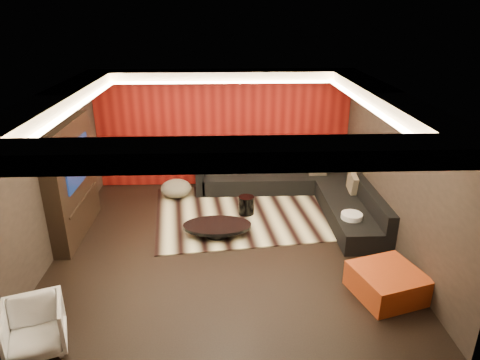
{
  "coord_description": "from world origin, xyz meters",
  "views": [
    {
      "loc": [
        -0.01,
        -6.9,
        4.11
      ],
      "look_at": [
        0.3,
        0.6,
        1.05
      ],
      "focal_mm": 32.0,
      "sensor_mm": 36.0,
      "label": 1
    }
  ],
  "objects_px": {
    "drum_stool": "(246,205)",
    "sectional_sofa": "(301,190)",
    "coffee_table": "(217,229)",
    "armchair": "(34,328)",
    "white_side_table": "(351,225)",
    "orange_ottoman": "(387,283)"
  },
  "relations": [
    {
      "from": "drum_stool",
      "to": "armchair",
      "type": "distance_m",
      "value": 4.73
    },
    {
      "from": "white_side_table",
      "to": "armchair",
      "type": "distance_m",
      "value": 5.53
    },
    {
      "from": "armchair",
      "to": "coffee_table",
      "type": "bearing_deg",
      "value": 31.64
    },
    {
      "from": "coffee_table",
      "to": "orange_ottoman",
      "type": "xyz_separation_m",
      "value": [
        2.6,
        -1.93,
        0.08
      ]
    },
    {
      "from": "drum_stool",
      "to": "orange_ottoman",
      "type": "xyz_separation_m",
      "value": [
        1.99,
        -2.81,
        -0.0
      ]
    },
    {
      "from": "armchair",
      "to": "sectional_sofa",
      "type": "bearing_deg",
      "value": 26.69
    },
    {
      "from": "orange_ottoman",
      "to": "sectional_sofa",
      "type": "height_order",
      "value": "sectional_sofa"
    },
    {
      "from": "white_side_table",
      "to": "armchair",
      "type": "relative_size",
      "value": 0.68
    },
    {
      "from": "white_side_table",
      "to": "orange_ottoman",
      "type": "distance_m",
      "value": 1.77
    },
    {
      "from": "coffee_table",
      "to": "armchair",
      "type": "height_order",
      "value": "armchair"
    },
    {
      "from": "drum_stool",
      "to": "orange_ottoman",
      "type": "bearing_deg",
      "value": -54.66
    },
    {
      "from": "white_side_table",
      "to": "sectional_sofa",
      "type": "bearing_deg",
      "value": 111.35
    },
    {
      "from": "coffee_table",
      "to": "armchair",
      "type": "bearing_deg",
      "value": -128.75
    },
    {
      "from": "white_side_table",
      "to": "orange_ottoman",
      "type": "height_order",
      "value": "white_side_table"
    },
    {
      "from": "sectional_sofa",
      "to": "coffee_table",
      "type": "bearing_deg",
      "value": -141.21
    },
    {
      "from": "armchair",
      "to": "sectional_sofa",
      "type": "distance_m",
      "value": 6.04
    },
    {
      "from": "coffee_table",
      "to": "drum_stool",
      "type": "xyz_separation_m",
      "value": [
        0.61,
        0.88,
        0.08
      ]
    },
    {
      "from": "coffee_table",
      "to": "drum_stool",
      "type": "bearing_deg",
      "value": 55.57
    },
    {
      "from": "coffee_table",
      "to": "armchair",
      "type": "relative_size",
      "value": 1.78
    },
    {
      "from": "orange_ottoman",
      "to": "armchair",
      "type": "bearing_deg",
      "value": -169.29
    },
    {
      "from": "drum_stool",
      "to": "sectional_sofa",
      "type": "distance_m",
      "value": 1.42
    },
    {
      "from": "white_side_table",
      "to": "armchair",
      "type": "height_order",
      "value": "armchair"
    }
  ]
}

